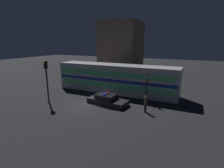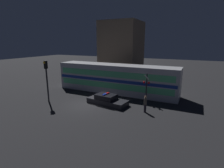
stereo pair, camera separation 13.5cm
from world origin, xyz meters
name	(u,v)px [view 1 (the left image)]	position (x,y,z in m)	size (l,w,h in m)	color
ground_plane	(86,105)	(0.00, 0.00, 0.00)	(120.00, 120.00, 0.00)	black
train	(116,78)	(0.75, 6.28, 1.94)	(16.98, 3.02, 3.87)	silver
police_car	(107,100)	(1.96, 1.37, 0.45)	(4.81, 2.40, 1.24)	black
pedestrian	(145,104)	(6.50, 0.92, 0.89)	(0.29, 0.29, 1.72)	#2D2833
crossing_signal_near	(146,86)	(5.74, 3.94, 1.93)	(0.81, 0.35, 3.39)	#2D2D33
traffic_light_corner	(47,77)	(-4.65, -0.93, 3.01)	(0.30, 0.46, 4.82)	#2D2D33
building_left	(121,51)	(-2.05, 14.83, 5.24)	(6.60, 6.70, 10.48)	brown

